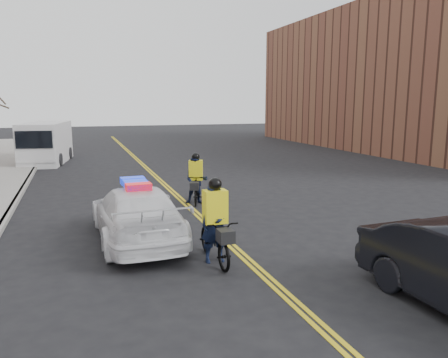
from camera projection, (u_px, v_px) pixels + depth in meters
ground at (222, 237)px, 12.22m from camera, size 120.00×120.00×0.00m
center_line_left at (164, 186)px, 19.66m from camera, size 0.10×60.00×0.01m
center_line_right at (168, 186)px, 19.71m from camera, size 0.10×60.00×0.01m
curb at (21, 193)px, 17.77m from camera, size 0.20×60.00×0.15m
building_across at (411, 80)px, 35.01m from camera, size 12.00×30.00×11.00m
police_cruiser at (136, 213)px, 11.86m from camera, size 2.24×5.23×1.66m
cargo_van at (46, 143)px, 26.94m from camera, size 3.02×6.20×2.49m
cyclist_near at (215, 233)px, 10.26m from camera, size 0.74×2.07×2.03m
cyclist_far at (196, 184)px, 16.19m from camera, size 1.13×1.95×1.90m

